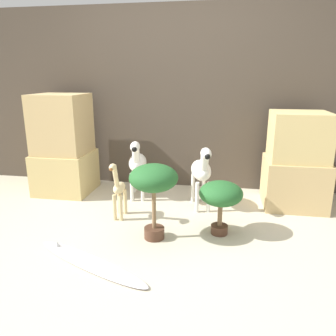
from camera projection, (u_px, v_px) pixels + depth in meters
ground_plane at (152, 247)px, 2.75m from camera, size 14.00×14.00×0.00m
wall_back at (180, 100)px, 4.04m from camera, size 6.40×0.08×2.20m
rock_pillar_left at (63, 146)px, 3.93m from camera, size 0.64×0.61×1.18m
rock_pillar_right at (296, 162)px, 3.52m from camera, size 0.64×0.61×1.03m
zebra_right at (202, 170)px, 3.45m from camera, size 0.30×0.58×0.71m
zebra_left at (137, 162)px, 3.75m from camera, size 0.27×0.58×0.71m
giraffe_figurine at (119, 190)px, 3.23m from camera, size 0.11×0.36×0.61m
potted_palm_front at (221, 196)px, 2.88m from camera, size 0.39×0.39×0.49m
potted_palm_back at (154, 182)px, 2.76m from camera, size 0.42×0.42×0.67m
surfboard at (89, 262)px, 2.50m from camera, size 1.10×0.64×0.07m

